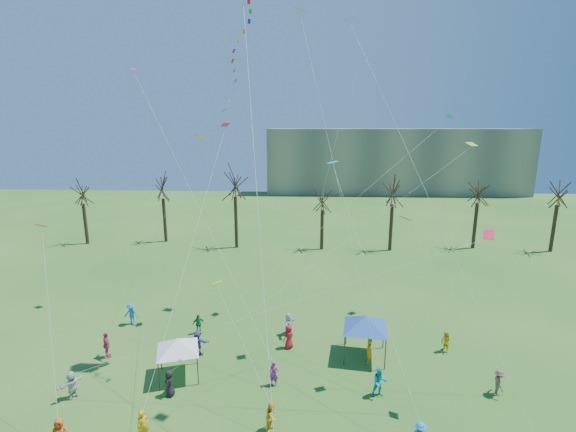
{
  "coord_description": "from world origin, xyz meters",
  "views": [
    {
      "loc": [
        1.26,
        -16.13,
        15.8
      ],
      "look_at": [
        0.23,
        5.0,
        11.0
      ],
      "focal_mm": 25.0,
      "sensor_mm": 36.0,
      "label": 1
    }
  ],
  "objects_px": {
    "canopy_tent_white": "(177,344)",
    "canopy_tent_blue": "(366,322)",
    "distant_building": "(394,160)",
    "big_box_kite": "(242,59)"
  },
  "relations": [
    {
      "from": "distant_building",
      "to": "big_box_kite",
      "type": "bearing_deg",
      "value": -108.57
    },
    {
      "from": "canopy_tent_white",
      "to": "canopy_tent_blue",
      "type": "relative_size",
      "value": 0.84
    },
    {
      "from": "canopy_tent_white",
      "to": "canopy_tent_blue",
      "type": "bearing_deg",
      "value": 13.38
    },
    {
      "from": "canopy_tent_white",
      "to": "canopy_tent_blue",
      "type": "xyz_separation_m",
      "value": [
        12.21,
        2.91,
        0.34
      ]
    },
    {
      "from": "distant_building",
      "to": "big_box_kite",
      "type": "relative_size",
      "value": 2.5
    },
    {
      "from": "big_box_kite",
      "to": "canopy_tent_blue",
      "type": "height_order",
      "value": "big_box_kite"
    },
    {
      "from": "big_box_kite",
      "to": "canopy_tent_white",
      "type": "bearing_deg",
      "value": -152.38
    },
    {
      "from": "big_box_kite",
      "to": "canopy_tent_white",
      "type": "xyz_separation_m",
      "value": [
        -4.19,
        -2.19,
        -17.33
      ]
    },
    {
      "from": "distant_building",
      "to": "big_box_kite",
      "type": "height_order",
      "value": "big_box_kite"
    },
    {
      "from": "distant_building",
      "to": "canopy_tent_white",
      "type": "relative_size",
      "value": 17.61
    }
  ]
}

